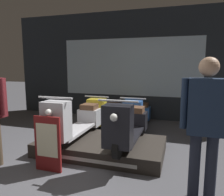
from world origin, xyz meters
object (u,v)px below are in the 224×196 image
at_px(scooter_backrow_0, 105,113).
at_px(person_right_browsing, 206,119).
at_px(price_sign_board, 48,144).
at_px(scooter_display_left, 74,121).
at_px(scooter_display_right, 128,125).
at_px(scooter_backrow_1, 138,115).

distance_m(scooter_backrow_0, person_right_browsing, 3.60).
relative_size(person_right_browsing, price_sign_board, 1.98).
relative_size(scooter_display_left, price_sign_board, 2.06).
distance_m(scooter_display_left, price_sign_board, 0.88).
bearing_deg(scooter_display_left, scooter_display_right, 0.00).
distance_m(scooter_backrow_1, price_sign_board, 2.85).
height_order(scooter_display_right, person_right_browsing, person_right_browsing).
distance_m(scooter_display_right, scooter_backrow_0, 2.14).
bearing_deg(person_right_browsing, price_sign_board, 178.47).
height_order(scooter_backrow_1, price_sign_board, scooter_backrow_1).
bearing_deg(price_sign_board, scooter_display_left, 89.76).
bearing_deg(scooter_display_left, person_right_browsing, -23.19).
height_order(scooter_backrow_0, price_sign_board, scooter_backrow_0).
distance_m(scooter_display_left, scooter_display_right, 1.03).
bearing_deg(scooter_backrow_1, scooter_display_right, -84.57).
xyz_separation_m(scooter_display_right, scooter_backrow_0, (-1.06, 1.85, -0.24)).
xyz_separation_m(scooter_backrow_0, person_right_browsing, (2.20, -2.77, 0.66)).
distance_m(scooter_display_right, scooter_backrow_1, 1.87).
height_order(scooter_display_left, scooter_backrow_0, scooter_display_left).
xyz_separation_m(person_right_browsing, price_sign_board, (-2.17, 0.06, -0.56)).
bearing_deg(price_sign_board, scooter_backrow_1, 72.53).
height_order(scooter_backrow_0, scooter_backrow_1, same).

